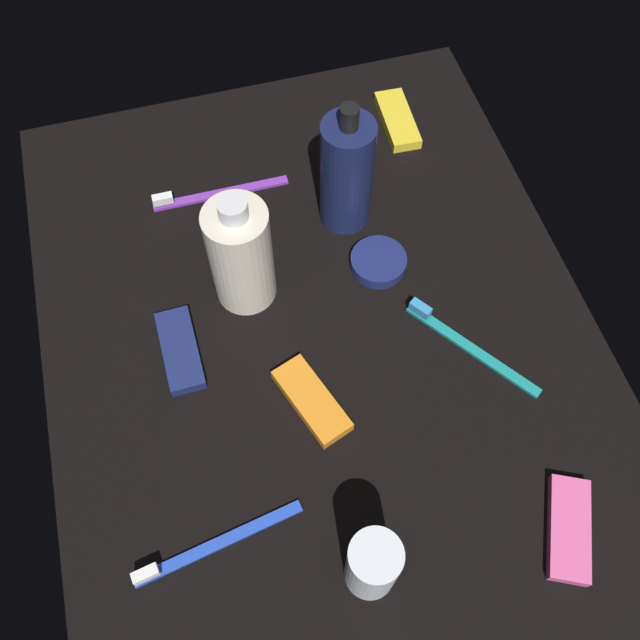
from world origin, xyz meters
The scene contains 12 objects.
ground_plane centered at (0.00, 0.00, -0.60)cm, with size 84.00×64.00×1.20cm, color black.
lotion_bottle centered at (15.82, -7.70, 8.05)cm, with size 6.44×6.44×18.51cm.
bodywash_bottle centered at (8.07, 7.02, 7.55)cm, with size 7.26×7.26×16.82cm.
deodorant_stick centered at (-27.44, 2.56, 5.01)cm, with size 5.03×5.03×10.02cm, color silver.
toothbrush_teal centered at (-6.07, -15.74, 0.61)cm, with size 15.39×11.37×2.10cm.
toothbrush_blue centered at (-20.79, 17.40, 0.61)cm, with size 4.11×17.96×2.10cm.
toothbrush_purple centered at (23.36, 8.18, 0.61)cm, with size 1.33×18.01×2.10cm.
snack_bar_pink centered at (-28.85, -18.16, 0.75)cm, with size 10.40×4.00×1.50cm, color #E55999.
snack_bar_yellow centered at (29.12, -19.37, 0.75)cm, with size 10.40×4.00×1.50cm, color yellow.
snack_bar_orange centered at (-8.37, 3.29, 0.75)cm, with size 10.40×4.00×1.50cm, color orange.
snack_bar_navy centered at (1.69, 16.25, 0.75)cm, with size 10.40×4.00×1.50cm, color navy.
cream_tin_left centered at (7.10, -9.47, 0.82)cm, with size 6.95×6.95×1.65cm, color navy.
Camera 1 is at (-37.00, 10.30, 72.82)cm, focal length 39.20 mm.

